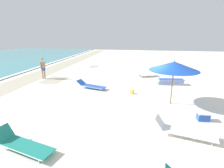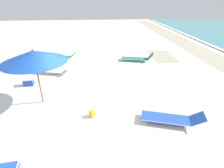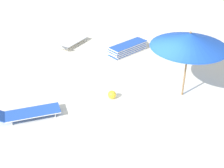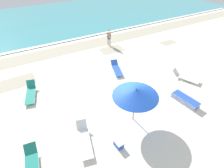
# 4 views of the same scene
# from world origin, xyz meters

# --- Properties ---
(ground_plane) EXTENTS (60.00, 60.00, 0.16)m
(ground_plane) POSITION_xyz_m (-0.00, 0.01, -0.08)
(ground_plane) COLOR silver
(ocean_water) EXTENTS (60.00, 18.90, 0.07)m
(ocean_water) POSITION_xyz_m (0.00, 20.61, 0.03)
(ocean_water) COLOR teal
(ocean_water) RESTS_ON ground_plane
(beach_umbrella) EXTENTS (2.54, 2.54, 2.38)m
(beach_umbrella) POSITION_xyz_m (-0.55, -1.79, 2.08)
(beach_umbrella) COLOR olive
(beach_umbrella) RESTS_ON ground_plane
(lounger_stack) EXTENTS (0.83, 1.97, 0.41)m
(lounger_stack) POSITION_xyz_m (3.31, -2.29, 0.21)
(lounger_stack) COLOR blue
(lounger_stack) RESTS_ON ground_plane
(sun_lounger_under_umbrella) EXTENTS (0.90, 2.38, 0.53)m
(sun_lounger_under_umbrella) POSITION_xyz_m (-6.37, -2.01, 0.21)
(sun_lounger_under_umbrella) COLOR #1E8475
(sun_lounger_under_umbrella) RESTS_ON ground_plane
(sun_lounger_beside_umbrella) EXTENTS (1.38, 2.17, 0.60)m
(sun_lounger_beside_umbrella) POSITION_xyz_m (5.38, -0.44, 0.22)
(sun_lounger_beside_umbrella) COLOR white
(sun_lounger_beside_umbrella) RESTS_ON ground_plane
(sun_lounger_near_water_left) EXTENTS (1.11, 2.28, 0.63)m
(sun_lounger_near_water_left) POSITION_xyz_m (-5.52, 3.53, 0.22)
(sun_lounger_near_water_left) COLOR #1E8475
(sun_lounger_near_water_left) RESTS_ON ground_plane
(sun_lounger_near_water_right) EXTENTS (1.10, 2.27, 0.63)m
(sun_lounger_near_water_right) POSITION_xyz_m (-3.71, -1.83, 0.22)
(sun_lounger_near_water_right) COLOR white
(sun_lounger_near_water_right) RESTS_ON ground_plane
(sun_lounger_mid_beach_solo) EXTENTS (1.22, 2.26, 0.49)m
(sun_lounger_mid_beach_solo) POSITION_xyz_m (1.32, 3.27, 0.21)
(sun_lounger_mid_beach_solo) COLOR blue
(sun_lounger_mid_beach_solo) RESTS_ON ground_plane
(beachgoer_wading_adult) EXTENTS (0.43, 0.27, 1.76)m
(beachgoer_wading_adult) POSITION_xyz_m (3.20, 7.99, 1.00)
(beachgoer_wading_adult) COLOR #A37A5B
(beachgoer_wading_adult) RESTS_ON ground_plane
(beach_ball) EXTENTS (0.29, 0.29, 0.29)m
(beach_ball) POSITION_xyz_m (0.68, 0.38, 0.15)
(beach_ball) COLOR yellow
(beach_ball) RESTS_ON ground_plane
(cooler_box) EXTENTS (0.39, 0.52, 0.37)m
(cooler_box) POSITION_xyz_m (-2.27, -2.95, 0.19)
(cooler_box) COLOR blue
(cooler_box) RESTS_ON ground_plane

